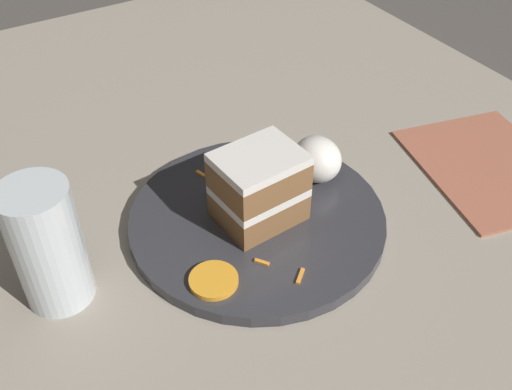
% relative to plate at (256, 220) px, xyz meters
% --- Properties ---
extents(ground_plane, '(6.00, 6.00, 0.00)m').
position_rel_plate_xyz_m(ground_plane, '(-0.01, 0.00, -0.05)').
color(ground_plane, '#4C4742').
rests_on(ground_plane, ground).
extents(dining_table, '(1.33, 1.03, 0.04)m').
position_rel_plate_xyz_m(dining_table, '(-0.01, 0.00, -0.03)').
color(dining_table, gray).
rests_on(dining_table, ground).
extents(plate, '(0.30, 0.30, 0.01)m').
position_rel_plate_xyz_m(plate, '(0.00, 0.00, 0.00)').
color(plate, '#333338').
rests_on(plate, dining_table).
extents(cake_slice, '(0.08, 0.10, 0.09)m').
position_rel_plate_xyz_m(cake_slice, '(0.00, -0.00, 0.05)').
color(cake_slice, brown).
rests_on(cake_slice, plate).
extents(cream_dollop, '(0.06, 0.06, 0.05)m').
position_rel_plate_xyz_m(cream_dollop, '(-0.02, 0.10, 0.03)').
color(cream_dollop, white).
rests_on(cream_dollop, plate).
extents(orange_garnish, '(0.05, 0.05, 0.01)m').
position_rel_plate_xyz_m(orange_garnish, '(0.06, -0.09, 0.01)').
color(orange_garnish, orange).
rests_on(orange_garnish, plate).
extents(carrot_shreds_scatter, '(0.22, 0.04, 0.00)m').
position_rel_plate_xyz_m(carrot_shreds_scatter, '(0.00, -0.02, 0.01)').
color(carrot_shreds_scatter, orange).
rests_on(carrot_shreds_scatter, plate).
extents(drinking_glass, '(0.07, 0.07, 0.14)m').
position_rel_plate_xyz_m(drinking_glass, '(-0.02, -0.22, 0.05)').
color(drinking_glass, silver).
rests_on(drinking_glass, dining_table).
extents(menu_card, '(0.25, 0.22, 0.00)m').
position_rel_plate_xyz_m(menu_card, '(0.07, 0.31, -0.01)').
color(menu_card, '#B2664C').
rests_on(menu_card, dining_table).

